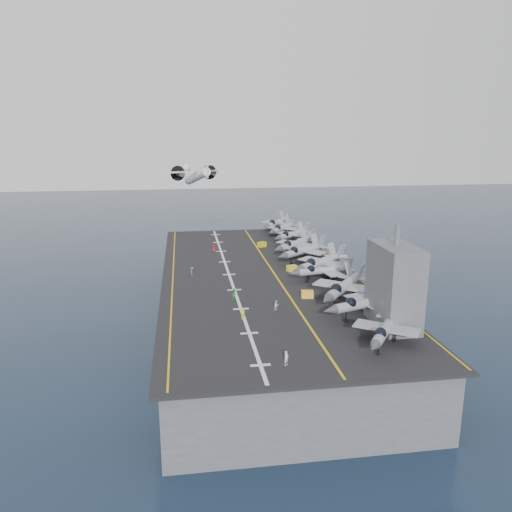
{
  "coord_description": "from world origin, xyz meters",
  "views": [
    {
      "loc": [
        -14.67,
        -94.7,
        37.87
      ],
      "look_at": [
        0.0,
        4.0,
        13.0
      ],
      "focal_mm": 35.0,
      "sensor_mm": 36.0,
      "label": 1
    }
  ],
  "objects": [
    {
      "name": "fighter_jet_1",
      "position": [
        12.52,
        -26.47,
        12.86
      ],
      "size": [
        16.51,
        13.62,
        4.92
      ],
      "primitive_type": null,
      "color": "#99A1A8",
      "rests_on": "flight_deck"
    },
    {
      "name": "foul_line",
      "position": [
        3.0,
        0.0,
        10.42
      ],
      "size": [
        0.35,
        90.0,
        0.02
      ],
      "primitive_type": "cube",
      "color": "gold",
      "rests_on": "flight_deck"
    },
    {
      "name": "landing_centerline",
      "position": [
        -6.0,
        0.0,
        10.42
      ],
      "size": [
        0.5,
        90.0,
        0.02
      ],
      "primitive_type": "cube",
      "color": "silver",
      "rests_on": "flight_deck"
    },
    {
      "name": "ground",
      "position": [
        0.0,
        0.0,
        0.0
      ],
      "size": [
        500.0,
        500.0,
        0.0
      ],
      "primitive_type": "plane",
      "color": "#142135",
      "rests_on": "ground"
    },
    {
      "name": "island_superstructure",
      "position": [
        15.0,
        -30.0,
        17.9
      ],
      "size": [
        5.0,
        10.0,
        15.0
      ],
      "primitive_type": null,
      "color": "#56595E",
      "rests_on": "flight_deck"
    },
    {
      "name": "fighter_jet_5",
      "position": [
        11.06,
        8.04,
        13.0
      ],
      "size": [
        17.92,
        17.14,
        5.2
      ],
      "primitive_type": null,
      "color": "gray",
      "rests_on": "flight_deck"
    },
    {
      "name": "crew_7",
      "position": [
        -0.52,
        -21.45,
        11.21
      ],
      "size": [
        1.16,
        1.04,
        1.62
      ],
      "primitive_type": "imported",
      "color": "silver",
      "rests_on": "flight_deck"
    },
    {
      "name": "tow_cart_a",
      "position": [
        5.86,
        -16.07,
        11.01
      ],
      "size": [
        2.23,
        1.65,
        1.23
      ],
      "primitive_type": null,
      "color": "yellow",
      "rests_on": "flight_deck"
    },
    {
      "name": "fighter_jet_0",
      "position": [
        11.34,
        -36.25,
        12.65
      ],
      "size": [
        14.54,
        15.6,
        4.51
      ],
      "primitive_type": null,
      "color": "#939BA4",
      "rests_on": "flight_deck"
    },
    {
      "name": "hull",
      "position": [
        0.0,
        0.0,
        5.0
      ],
      "size": [
        36.0,
        90.0,
        10.0
      ],
      "primitive_type": "cube",
      "color": "#56595E",
      "rests_on": "ground"
    },
    {
      "name": "fighter_jet_9",
      "position": [
        11.92,
        43.0,
        12.87
      ],
      "size": [
        16.15,
        17.06,
        4.94
      ],
      "primitive_type": null,
      "color": "#97A0A7",
      "rests_on": "flight_deck"
    },
    {
      "name": "fighter_jet_6",
      "position": [
        10.79,
        14.85,
        12.97
      ],
      "size": [
        17.48,
        17.43,
        5.14
      ],
      "primitive_type": null,
      "color": "#8E969E",
      "rests_on": "flight_deck"
    },
    {
      "name": "fighter_jet_3",
      "position": [
        11.48,
        -6.91,
        12.6
      ],
      "size": [
        14.05,
        10.68,
        4.41
      ],
      "primitive_type": null,
      "color": "#949BA3",
      "rests_on": "flight_deck"
    },
    {
      "name": "tow_cart_b",
      "position": [
        6.86,
        0.74,
        10.99
      ],
      "size": [
        2.25,
        1.76,
        1.19
      ],
      "primitive_type": null,
      "color": "gold",
      "rests_on": "flight_deck"
    },
    {
      "name": "fighter_jet_7",
      "position": [
        12.78,
        26.68,
        12.75
      ],
      "size": [
        16.13,
        15.77,
        4.71
      ],
      "primitive_type": null,
      "color": "#9CA5AC",
      "rests_on": "flight_deck"
    },
    {
      "name": "crew_1",
      "position": [
        -6.22,
        -24.4,
        11.27
      ],
      "size": [
        1.08,
        0.76,
        1.74
      ],
      "primitive_type": "imported",
      "color": "yellow",
      "rests_on": "flight_deck"
    },
    {
      "name": "crew_6",
      "position": [
        -2.88,
        -40.37,
        11.3
      ],
      "size": [
        1.29,
        1.25,
        1.8
      ],
      "primitive_type": "imported",
      "color": "silver",
      "rests_on": "flight_deck"
    },
    {
      "name": "crew_3",
      "position": [
        -13.24,
        0.52,
        11.22
      ],
      "size": [
        0.87,
        1.11,
        1.64
      ],
      "primitive_type": "imported",
      "color": "green",
      "rests_on": "flight_deck"
    },
    {
      "name": "fighter_jet_4",
      "position": [
        12.01,
        -2.49,
        13.05
      ],
      "size": [
        18.23,
        17.6,
        5.3
      ],
      "primitive_type": null,
      "color": "gray",
      "rests_on": "flight_deck"
    },
    {
      "name": "deck_edge_stbd",
      "position": [
        18.5,
        0.0,
        10.42
      ],
      "size": [
        0.25,
        90.0,
        0.02
      ],
      "primitive_type": "cube",
      "color": "gold",
      "rests_on": "flight_deck"
    },
    {
      "name": "flight_deck",
      "position": [
        0.0,
        0.0,
        10.2
      ],
      "size": [
        38.0,
        92.0,
        0.4
      ],
      "primitive_type": "cube",
      "color": "black",
      "rests_on": "hull"
    },
    {
      "name": "fighter_jet_2",
      "position": [
        11.24,
        -18.89,
        13.12
      ],
      "size": [
        17.86,
        18.8,
        5.45
      ],
      "primitive_type": null,
      "color": "gray",
      "rests_on": "flight_deck"
    },
    {
      "name": "tow_cart_c",
      "position": [
        4.32,
        23.34,
        11.0
      ],
      "size": [
        2.35,
        2.01,
        1.2
      ],
      "primitive_type": null,
      "color": "#C0AA0D",
      "rests_on": "flight_deck"
    },
    {
      "name": "deck_edge_port",
      "position": [
        -17.0,
        0.0,
        10.42
      ],
      "size": [
        0.25,
        90.0,
        0.02
      ],
      "primitive_type": "cube",
      "color": "gold",
      "rests_on": "flight_deck"
    },
    {
      "name": "crew_5",
      "position": [
        -7.65,
        19.72,
        11.26
      ],
      "size": [
        1.24,
        1.19,
        1.72
      ],
      "primitive_type": "imported",
      "color": "#B21919",
      "rests_on": "flight_deck"
    },
    {
      "name": "fighter_jet_8",
      "position": [
        11.92,
        34.88,
        12.87
      ],
      "size": [
        16.15,
        17.06,
        4.94
      ],
      "primitive_type": null,
      "color": "#97A0A7",
      "rests_on": "flight_deck"
    },
    {
      "name": "transport_plane",
      "position": [
        -10.04,
        55.02,
        25.1
      ],
      "size": [
        28.79,
        23.99,
        5.82
      ],
      "primitive_type": null,
      "color": "silver"
    },
    {
      "name": "crew_2",
      "position": [
        -6.58,
        -15.52,
        11.39
      ],
      "size": [
        0.94,
        1.28,
        1.98
      ],
      "primitive_type": "imported",
      "color": "green",
      "rests_on": "flight_deck"
    }
  ]
}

